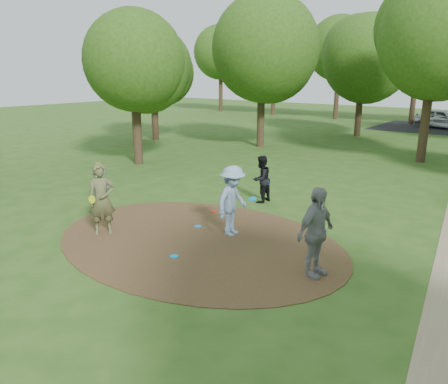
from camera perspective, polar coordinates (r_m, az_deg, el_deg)
The scene contains 12 objects.
ground at distance 11.91m, azimuth -3.53°, elevation -6.34°, with size 100.00×100.00×0.00m, color #2D5119.
dirt_clearing at distance 11.91m, azimuth -3.53°, elevation -6.29°, with size 8.40×8.40×0.02m, color #47301C.
player_observer_with_disc at distance 12.54m, azimuth -15.69°, elevation -0.93°, with size 0.82×0.87×2.00m.
player_throwing_with_disc at distance 12.00m, azimuth 1.12°, elevation -1.16°, with size 1.21×1.33×1.97m.
player_walking_with_disc at distance 15.16m, azimuth 4.87°, elevation 1.69°, with size 0.66×0.83×1.65m.
player_waiting_with_disc at distance 9.76m, azimuth 11.89°, elevation -5.21°, with size 0.69×1.27×2.05m.
disc_ground_cyan at distance 12.87m, azimuth -3.43°, elevation -4.50°, with size 0.22×0.22×0.02m, color #1A89D1.
disc_ground_blue at distance 10.92m, azimuth -6.51°, elevation -8.33°, with size 0.22×0.22×0.02m, color #0D93EB.
disc_ground_red at distance 14.21m, azimuth -1.39°, elevation -2.53°, with size 0.22×0.22×0.02m, color red.
car_left at distance 39.45m, azimuth 26.82°, elevation 8.50°, with size 1.79×4.45×1.52m, color #AEB2B6.
disc_golf_basket at distance 15.02m, azimuth -15.93°, elevation 1.22°, with size 0.63×0.63×1.54m.
tree_ring at distance 18.99m, azimuth 23.42°, elevation 16.90°, with size 37.35×45.26×9.10m.
Camera 1 is at (7.28, -8.33, 4.42)m, focal length 35.00 mm.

